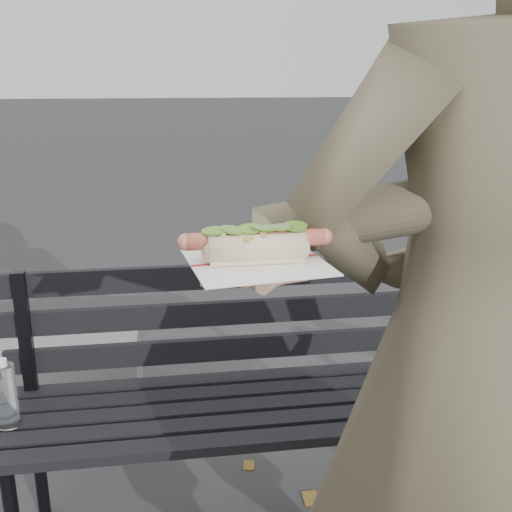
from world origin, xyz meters
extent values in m
cylinder|color=black|center=(-0.62, 0.94, 0.23)|extent=(0.04, 0.04, 0.45)
cylinder|color=black|center=(0.72, 0.60, 0.23)|extent=(0.04, 0.04, 0.45)
cylinder|color=black|center=(0.72, 0.94, 0.23)|extent=(0.04, 0.04, 0.45)
cube|color=black|center=(0.05, 0.59, 0.47)|extent=(1.50, 0.07, 0.03)
cube|color=black|center=(0.05, 0.68, 0.47)|extent=(1.50, 0.07, 0.03)
cube|color=black|center=(0.05, 0.77, 0.47)|extent=(1.50, 0.07, 0.03)
cube|color=black|center=(0.05, 0.86, 0.47)|extent=(1.50, 0.07, 0.03)
cube|color=black|center=(0.05, 0.95, 0.47)|extent=(1.50, 0.07, 0.03)
cube|color=black|center=(-0.62, 0.96, 0.67)|extent=(0.04, 0.03, 0.42)
cube|color=black|center=(0.72, 0.96, 0.67)|extent=(0.04, 0.03, 0.42)
cube|color=black|center=(0.05, 0.98, 0.57)|extent=(1.50, 0.02, 0.08)
cube|color=black|center=(0.05, 0.98, 0.70)|extent=(1.50, 0.02, 0.08)
cube|color=black|center=(0.05, 0.98, 0.83)|extent=(1.50, 0.02, 0.08)
cylinder|color=white|center=(-0.64, 0.75, 0.57)|extent=(0.06, 0.06, 0.19)
cylinder|color=white|center=(-0.64, 0.75, 0.68)|extent=(0.03, 0.03, 0.02)
imported|color=brown|center=(0.38, 0.04, 0.96)|extent=(0.75, 0.54, 1.92)
cylinder|color=brown|center=(0.23, 0.04, 1.25)|extent=(0.51, 0.23, 0.19)
cylinder|color=#D8A384|center=(0.01, -0.04, 1.19)|extent=(0.09, 0.08, 0.07)
ellipsoid|color=#D8A384|center=(-0.03, -0.05, 1.18)|extent=(0.10, 0.12, 0.03)
cylinder|color=#D8A384|center=(-0.08, -0.08, 1.18)|extent=(0.05, 0.02, 0.02)
cylinder|color=#D8A384|center=(-0.08, -0.06, 1.18)|extent=(0.05, 0.02, 0.02)
cylinder|color=#D8A384|center=(-0.08, -0.04, 1.18)|extent=(0.05, 0.02, 0.02)
cylinder|color=#D8A384|center=(-0.08, -0.02, 1.18)|extent=(0.05, 0.02, 0.02)
cylinder|color=#D8A384|center=(-0.02, -0.10, 1.18)|extent=(0.04, 0.05, 0.02)
cube|color=white|center=(-0.03, -0.05, 1.20)|extent=(0.21, 0.21, 0.00)
cube|color=#B21E1E|center=(-0.03, -0.05, 1.20)|extent=(0.19, 0.03, 0.00)
cylinder|color=#CD644E|center=(-0.03, -0.05, 1.23)|extent=(0.20, 0.02, 0.02)
sphere|color=#CD644E|center=(-0.13, -0.05, 1.23)|extent=(0.03, 0.02, 0.02)
sphere|color=#CD644E|center=(0.07, -0.05, 1.23)|extent=(0.02, 0.02, 0.02)
sphere|color=#9E6B2D|center=(-0.02, -0.06, 1.24)|extent=(0.01, 0.01, 0.01)
sphere|color=#9E6B2D|center=(0.02, -0.02, 1.24)|extent=(0.01, 0.01, 0.01)
sphere|color=#9E6B2D|center=(-0.01, -0.03, 1.24)|extent=(0.01, 0.01, 0.01)
sphere|color=#9E6B2D|center=(-0.05, -0.04, 1.23)|extent=(0.01, 0.01, 0.01)
sphere|color=#9E6B2D|center=(-0.04, -0.07, 1.24)|extent=(0.01, 0.01, 0.01)
sphere|color=#9E6B2D|center=(-0.08, -0.03, 1.23)|extent=(0.01, 0.01, 0.01)
sphere|color=#9E6B2D|center=(0.02, -0.06, 1.24)|extent=(0.01, 0.01, 0.01)
sphere|color=#9E6B2D|center=(-0.02, -0.06, 1.24)|extent=(0.01, 0.01, 0.01)
sphere|color=#9E6B2D|center=(-0.05, -0.06, 1.24)|extent=(0.01, 0.01, 0.01)
sphere|color=#9E6B2D|center=(-0.09, -0.04, 1.24)|extent=(0.01, 0.01, 0.01)
sphere|color=#9E6B2D|center=(-0.01, -0.04, 1.24)|extent=(0.01, 0.01, 0.01)
sphere|color=#9E6B2D|center=(-0.06, -0.02, 1.24)|extent=(0.01, 0.01, 0.01)
sphere|color=#9E6B2D|center=(0.02, -0.03, 1.24)|extent=(0.01, 0.01, 0.01)
sphere|color=#9E6B2D|center=(-0.01, -0.03, 1.24)|extent=(0.01, 0.01, 0.01)
sphere|color=#9E6B2D|center=(-0.09, -0.03, 1.24)|extent=(0.01, 0.01, 0.01)
sphere|color=#9E6B2D|center=(-0.04, -0.07, 1.24)|extent=(0.01, 0.01, 0.01)
sphere|color=#9E6B2D|center=(0.02, -0.04, 1.24)|extent=(0.01, 0.01, 0.01)
sphere|color=#9E6B2D|center=(0.00, -0.03, 1.24)|extent=(0.01, 0.01, 0.01)
sphere|color=#9E6B2D|center=(-0.02, -0.06, 1.23)|extent=(0.01, 0.01, 0.01)
sphere|color=#9E6B2D|center=(-0.04, -0.06, 1.24)|extent=(0.01, 0.01, 0.01)
sphere|color=#9E6B2D|center=(-0.05, -0.05, 1.24)|extent=(0.01, 0.01, 0.01)
sphere|color=#9E6B2D|center=(-0.08, -0.06, 1.24)|extent=(0.01, 0.01, 0.01)
cylinder|color=#558A25|center=(-0.09, -0.04, 1.25)|extent=(0.04, 0.04, 0.01)
cylinder|color=#558A25|center=(-0.06, -0.05, 1.25)|extent=(0.04, 0.04, 0.01)
cylinder|color=#558A25|center=(-0.04, -0.04, 1.25)|extent=(0.04, 0.04, 0.01)
cylinder|color=#558A25|center=(-0.02, -0.05, 1.25)|extent=(0.04, 0.04, 0.01)
cylinder|color=#558A25|center=(0.01, -0.05, 1.25)|extent=(0.04, 0.04, 0.01)
cylinder|color=#558A25|center=(0.03, -0.04, 1.25)|extent=(0.04, 0.04, 0.01)
cube|color=brown|center=(0.93, 0.82, 0.00)|extent=(0.07, 0.08, 0.00)
cube|color=brown|center=(1.40, 1.87, 0.00)|extent=(0.08, 0.08, 0.00)
cube|color=brown|center=(0.27, 2.21, 0.00)|extent=(0.06, 0.08, 0.00)
cube|color=brown|center=(0.98, 0.90, 0.00)|extent=(0.04, 0.05, 0.00)
cube|color=brown|center=(0.12, 1.11, 0.00)|extent=(0.05, 0.07, 0.00)
cube|color=brown|center=(0.31, 0.89, 0.00)|extent=(0.06, 0.08, 0.00)
camera|label=1|loc=(-0.15, -0.86, 1.46)|focal=42.00mm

